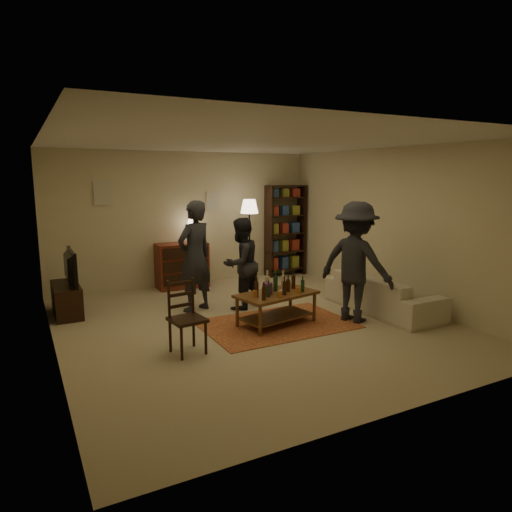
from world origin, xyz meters
TOP-DOWN VIEW (x-y plane):
  - floor at (0.00, 0.00)m, footprint 6.00×6.00m
  - room_shell at (-0.65, 2.98)m, footprint 6.00×6.00m
  - rug at (0.30, -0.20)m, footprint 2.20×1.50m
  - coffee_table at (0.29, -0.20)m, footprint 1.30×0.88m
  - dining_chair at (-1.27, -0.60)m, footprint 0.46×0.46m
  - tv_stand at (-2.44, 1.80)m, footprint 0.40×1.00m
  - dresser at (-0.19, 2.71)m, footprint 1.00×0.50m
  - bookshelf at (2.25, 2.78)m, footprint 0.90×0.34m
  - floor_lamp at (1.13, 2.35)m, footprint 0.36×0.36m
  - sofa at (2.20, -0.40)m, footprint 0.81×2.08m
  - person_left at (-0.52, 1.07)m, footprint 0.78×0.65m
  - person_right at (0.21, 0.85)m, footprint 0.91×0.83m
  - person_by_sofa at (1.46, -0.59)m, footprint 1.08×1.36m

SIDE VIEW (x-z plane):
  - floor at x=0.00m, z-range 0.00..0.00m
  - rug at x=0.30m, z-range 0.00..0.01m
  - sofa at x=2.20m, z-range 0.00..0.61m
  - tv_stand at x=-2.44m, z-range -0.14..0.91m
  - coffee_table at x=0.29m, z-range 0.01..0.84m
  - dresser at x=-0.19m, z-range -0.20..1.16m
  - dining_chair at x=-1.27m, z-range 0.02..0.97m
  - person_right at x=0.21m, z-range 0.00..1.54m
  - person_left at x=-0.52m, z-range 0.00..1.83m
  - person_by_sofa at x=1.46m, z-range 0.00..1.84m
  - bookshelf at x=2.25m, z-range 0.03..2.04m
  - floor_lamp at x=1.13m, z-range 0.61..2.36m
  - room_shell at x=-0.65m, z-range -1.19..4.81m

